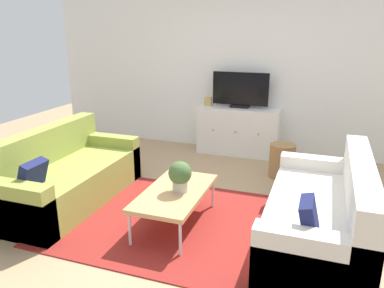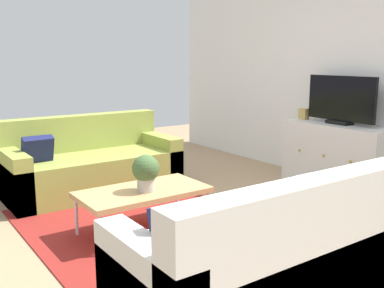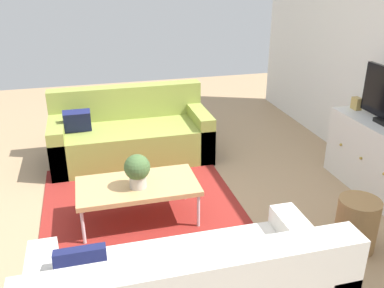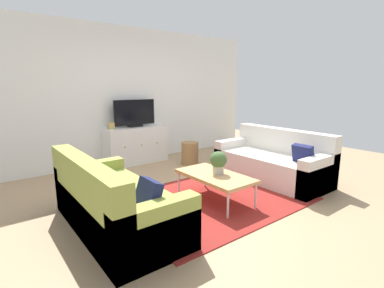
% 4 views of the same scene
% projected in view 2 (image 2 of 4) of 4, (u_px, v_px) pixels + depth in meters
% --- Properties ---
extents(ground_plane, '(10.00, 10.00, 0.00)m').
position_uv_depth(ground_plane, '(164.00, 227.00, 3.96)').
color(ground_plane, tan).
extents(wall_back, '(6.40, 0.12, 2.70)m').
position_uv_depth(wall_back, '(351.00, 69.00, 5.14)').
color(wall_back, white).
rests_on(wall_back, ground_plane).
extents(area_rug, '(2.50, 1.90, 0.01)m').
position_uv_depth(area_rug, '(150.00, 230.00, 3.88)').
color(area_rug, maroon).
rests_on(area_rug, ground_plane).
extents(couch_left_side, '(0.86, 1.86, 0.83)m').
position_uv_depth(couch_left_side, '(89.00, 166.00, 5.00)').
color(couch_left_side, olive).
rests_on(couch_left_side, ground_plane).
extents(couch_right_side, '(0.86, 1.86, 0.83)m').
position_uv_depth(couch_right_side, '(273.00, 259.00, 2.70)').
color(couch_right_side, silver).
rests_on(couch_right_side, ground_plane).
extents(coffee_table, '(0.58, 1.09, 0.38)m').
position_uv_depth(coffee_table, '(143.00, 193.00, 3.78)').
color(coffee_table, tan).
rests_on(coffee_table, ground_plane).
extents(potted_plant, '(0.23, 0.23, 0.31)m').
position_uv_depth(potted_plant, '(146.00, 171.00, 3.69)').
color(potted_plant, '#B7B2A8').
rests_on(potted_plant, coffee_table).
extents(tv_console, '(1.26, 0.47, 0.74)m').
position_uv_depth(tv_console, '(336.00, 156.00, 5.10)').
color(tv_console, white).
rests_on(tv_console, ground_plane).
extents(flat_screen_tv, '(0.87, 0.16, 0.54)m').
position_uv_depth(flat_screen_tv, '(341.00, 100.00, 4.99)').
color(flat_screen_tv, black).
rests_on(flat_screen_tv, tv_console).
extents(mantel_clock, '(0.11, 0.07, 0.13)m').
position_uv_depth(mantel_clock, '(304.00, 114.00, 5.43)').
color(mantel_clock, tan).
rests_on(mantel_clock, tv_console).
extents(wicker_basket, '(0.34, 0.34, 0.45)m').
position_uv_depth(wicker_basket, '(352.00, 197.00, 4.06)').
color(wicker_basket, '#9E7547').
rests_on(wicker_basket, ground_plane).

